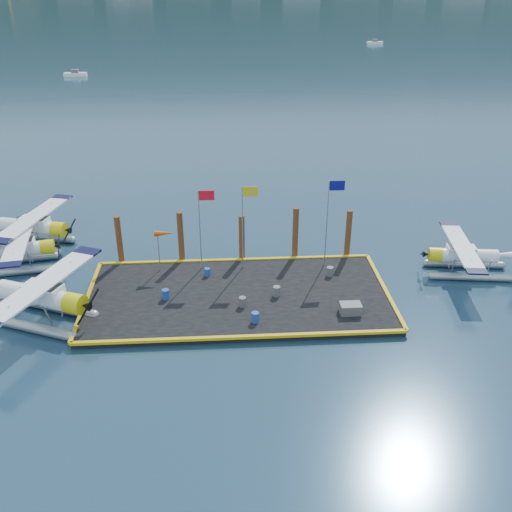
{
  "coord_description": "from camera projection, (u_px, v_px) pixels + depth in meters",
  "views": [
    {
      "loc": [
        -0.94,
        -32.92,
        19.99
      ],
      "look_at": [
        1.34,
        2.0,
        2.21
      ],
      "focal_mm": 40.0,
      "sensor_mm": 36.0,
      "label": 1
    }
  ],
  "objects": [
    {
      "name": "piling_3",
      "position": [
        295.0,
        235.0,
        42.49
      ],
      "size": [
        0.44,
        0.44,
        4.3
      ],
      "primitive_type": "cylinder",
      "color": "#492B15",
      "rests_on": "ground"
    },
    {
      "name": "seaplane_a",
      "position": [
        39.0,
        299.0,
        35.3
      ],
      "size": [
        9.77,
        10.29,
        3.75
      ],
      "rotation": [
        0.0,
        0.0,
        -1.97
      ],
      "color": "#9498A2",
      "rests_on": "ground"
    },
    {
      "name": "drum_3",
      "position": [
        255.0,
        317.0,
        35.08
      ],
      "size": [
        0.47,
        0.47,
        0.66
      ],
      "primitive_type": "cylinder",
      "color": "#1C409B",
      "rests_on": "dock"
    },
    {
      "name": "windsock",
      "position": [
        164.0,
        234.0,
        40.03
      ],
      "size": [
        1.4,
        0.44,
        3.12
      ],
      "color": "#919199",
      "rests_on": "dock"
    },
    {
      "name": "piling_2",
      "position": [
        242.0,
        239.0,
        42.37
      ],
      "size": [
        0.44,
        0.44,
        3.8
      ],
      "primitive_type": "cylinder",
      "color": "#492B15",
      "rests_on": "ground"
    },
    {
      "name": "seaplane_c",
      "position": [
        31.0,
        229.0,
        45.02
      ],
      "size": [
        9.05,
        9.74,
        3.47
      ],
      "rotation": [
        0.0,
        0.0,
        -1.84
      ],
      "color": "#9498A2",
      "rests_on": "ground"
    },
    {
      "name": "piling_4",
      "position": [
        348.0,
        235.0,
        42.79
      ],
      "size": [
        0.44,
        0.44,
        4.0
      ],
      "primitive_type": "cylinder",
      "color": "#492B15",
      "rests_on": "ground"
    },
    {
      "name": "drum_0",
      "position": [
        166.0,
        294.0,
        37.55
      ],
      "size": [
        0.48,
        0.48,
        0.67
      ],
      "primitive_type": "cylinder",
      "color": "#1C409B",
      "rests_on": "dock"
    },
    {
      "name": "drum_2",
      "position": [
        277.0,
        291.0,
        37.87
      ],
      "size": [
        0.49,
        0.49,
        0.69
      ],
      "primitive_type": "cylinder",
      "color": "#4F4F53",
      "rests_on": "dock"
    },
    {
      "name": "drum_1",
      "position": [
        242.0,
        302.0,
        36.72
      ],
      "size": [
        0.46,
        0.46,
        0.65
      ],
      "primitive_type": "cylinder",
      "color": "#4F4F53",
      "rests_on": "dock"
    },
    {
      "name": "piling_1",
      "position": [
        181.0,
        239.0,
        42.02
      ],
      "size": [
        0.44,
        0.44,
        4.2
      ],
      "primitive_type": "cylinder",
      "color": "#492B15",
      "rests_on": "ground"
    },
    {
      "name": "seaplane_b",
      "position": [
        16.0,
        252.0,
        41.7
      ],
      "size": [
        8.18,
        8.98,
        3.17
      ],
      "rotation": [
        0.0,
        0.0,
        -1.42
      ],
      "color": "#9498A2",
      "rests_on": "ground"
    },
    {
      "name": "flagpole_blue",
      "position": [
        330.0,
        211.0,
        40.05
      ],
      "size": [
        1.14,
        0.08,
        6.5
      ],
      "color": "#919199",
      "rests_on": "dock"
    },
    {
      "name": "drum_4",
      "position": [
        330.0,
        271.0,
        40.38
      ],
      "size": [
        0.47,
        0.47,
        0.66
      ],
      "primitive_type": "cylinder",
      "color": "#4F4F53",
      "rests_on": "dock"
    },
    {
      "name": "seaplane_d",
      "position": [
        465.0,
        257.0,
        41.02
      ],
      "size": [
        7.81,
        8.6,
        3.04
      ],
      "rotation": [
        0.0,
        0.0,
        1.44
      ],
      "color": "#9498A2",
      "rests_on": "ground"
    },
    {
      "name": "ground",
      "position": [
        238.0,
        299.0,
        38.4
      ],
      "size": [
        4000.0,
        4000.0,
        0.0
      ],
      "primitive_type": "plane",
      "color": "#172F45",
      "rests_on": "ground"
    },
    {
      "name": "dock",
      "position": [
        238.0,
        297.0,
        38.31
      ],
      "size": [
        20.0,
        10.0,
        0.4
      ],
      "primitive_type": "cube",
      "color": "black",
      "rests_on": "ground"
    },
    {
      "name": "dock_bumpers",
      "position": [
        238.0,
        293.0,
        38.18
      ],
      "size": [
        20.25,
        10.25,
        0.18
      ],
      "primitive_type": null,
      "color": "gold",
      "rests_on": "dock"
    },
    {
      "name": "crate",
      "position": [
        350.0,
        309.0,
        35.97
      ],
      "size": [
        1.33,
        0.89,
        0.67
      ],
      "primitive_type": "cube",
      "color": "#4F4F53",
      "rests_on": "dock"
    },
    {
      "name": "flagpole_red",
      "position": [
        202.0,
        218.0,
        39.66
      ],
      "size": [
        1.14,
        0.08,
        6.0
      ],
      "color": "#919199",
      "rests_on": "dock"
    },
    {
      "name": "flagpole_yellow",
      "position": [
        245.0,
        215.0,
        39.78
      ],
      "size": [
        1.14,
        0.08,
        6.2
      ],
      "color": "#919199",
      "rests_on": "dock"
    },
    {
      "name": "drum_5",
      "position": [
        207.0,
        272.0,
        40.39
      ],
      "size": [
        0.4,
        0.4,
        0.56
      ],
      "primitive_type": "cylinder",
      "color": "#1C409B",
      "rests_on": "dock"
    },
    {
      "name": "piling_0",
      "position": [
        119.0,
        242.0,
        41.8
      ],
      "size": [
        0.44,
        0.44,
        4.0
      ],
      "primitive_type": "cylinder",
      "color": "#492B15",
      "rests_on": "ground"
    }
  ]
}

